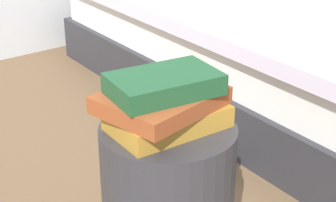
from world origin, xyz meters
TOP-DOWN VIEW (x-y plane):
  - bed at (1.38, 0.77)m, footprint 1.64×2.08m
  - book_ochre at (0.00, 0.00)m, footprint 0.27×0.18m
  - book_rust at (-0.01, 0.01)m, footprint 0.29×0.25m
  - book_forest at (-0.01, 0.00)m, footprint 0.26×0.19m

SIDE VIEW (x-z plane):
  - bed at x=1.38m, z-range -0.08..0.54m
  - book_ochre at x=0.00m, z-range 0.48..0.53m
  - book_rust at x=-0.01m, z-range 0.53..0.57m
  - book_forest at x=-0.01m, z-range 0.57..0.61m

